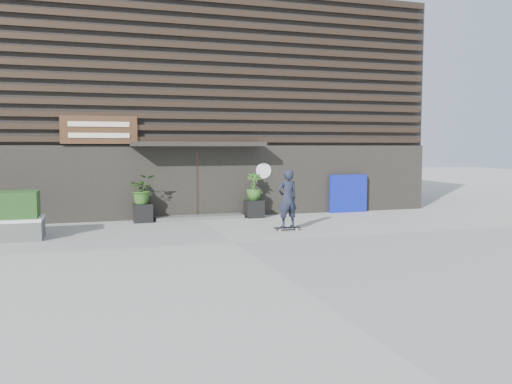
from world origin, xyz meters
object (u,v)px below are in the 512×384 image
object	(u,v)px
skateboarder	(287,199)
planter_pot_right	(254,209)
planter_pot_left	(143,213)
blue_tarp	(348,193)

from	to	relation	value
skateboarder	planter_pot_right	bearing A→B (deg)	91.73
planter_pot_right	skateboarder	bearing A→B (deg)	-88.27
planter_pot_left	skateboarder	bearing A→B (deg)	-37.91
blue_tarp	planter_pot_left	bearing A→B (deg)	-178.54
planter_pot_right	skateboarder	world-z (taller)	skateboarder
planter_pot_left	blue_tarp	world-z (taller)	blue_tarp
skateboarder	blue_tarp	bearing A→B (deg)	42.04
planter_pot_left	skateboarder	size ratio (longest dim) A/B	0.33
planter_pot_left	planter_pot_right	size ratio (longest dim) A/B	1.00
planter_pot_left	skateboarder	distance (m)	4.97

